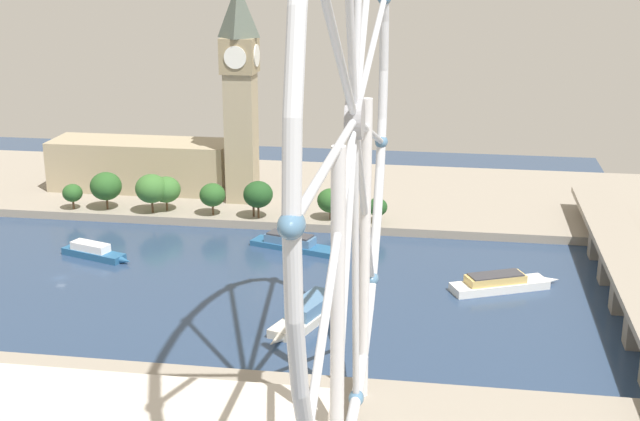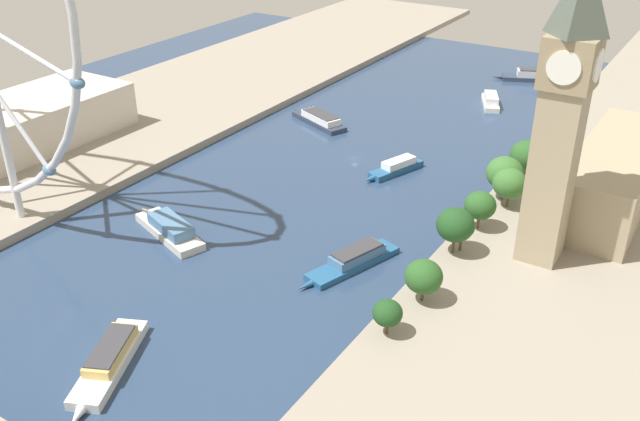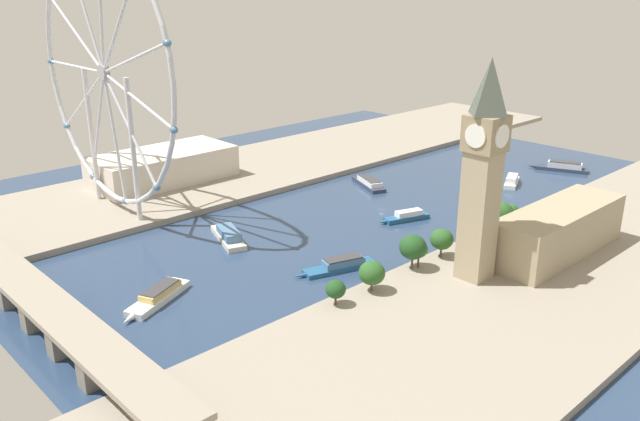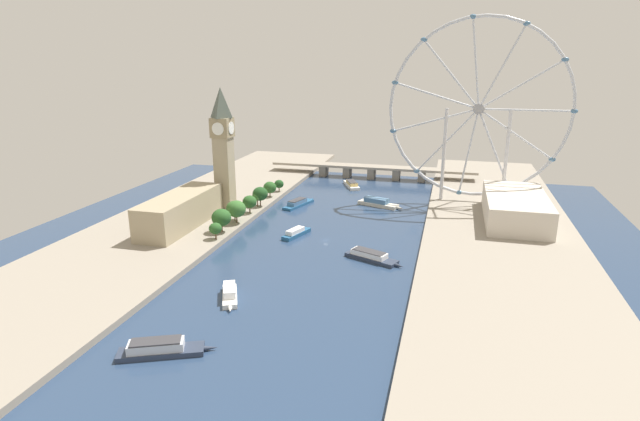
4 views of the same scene
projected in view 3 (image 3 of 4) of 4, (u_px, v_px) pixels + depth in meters
name	position (u px, v px, depth m)	size (l,w,h in m)	color
ground_plane	(381.00, 209.00, 328.49)	(370.76, 370.76, 0.00)	navy
riverbank_left	(570.00, 267.00, 259.06)	(90.00, 520.00, 3.00)	gray
riverbank_right	(259.00, 167.00, 396.91)	(90.00, 520.00, 3.00)	gray
clock_tower	(483.00, 169.00, 232.83)	(13.57, 13.57, 82.19)	tan
parliament_block	(558.00, 231.00, 265.46)	(22.00, 72.30, 19.83)	tan
tree_row_embankment	(453.00, 234.00, 266.62)	(14.60, 121.28, 14.56)	#513823
ferris_wheel	(104.00, 74.00, 298.56)	(125.51, 3.20, 128.51)	silver
riverside_hall	(163.00, 166.00, 362.06)	(37.17, 77.36, 16.89)	beige
river_bridge	(42.00, 304.00, 216.27)	(182.76, 15.10, 11.03)	gray
tour_boat_0	(406.00, 217.00, 312.81)	(12.72, 26.50, 4.87)	#235684
tour_boat_1	(228.00, 235.00, 288.82)	(34.80, 17.88, 5.81)	beige
tour_boat_2	(512.00, 181.00, 367.08)	(14.74, 24.72, 5.52)	white
tour_boat_3	(158.00, 296.00, 234.16)	(19.07, 33.60, 5.18)	white
tour_boat_4	(563.00, 167.00, 393.88)	(34.70, 19.46, 5.86)	#2D384C
tour_boat_5	(340.00, 265.00, 259.65)	(16.02, 35.25, 5.15)	#235684
tour_boat_6	(369.00, 183.00, 364.39)	(33.40, 18.75, 5.01)	#2D384C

